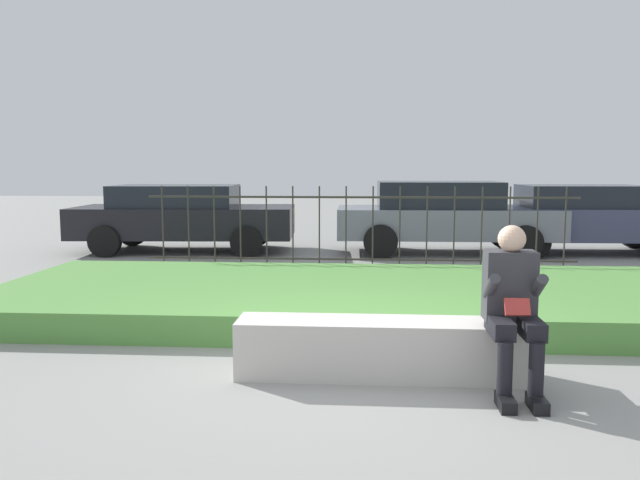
% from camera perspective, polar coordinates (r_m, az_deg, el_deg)
% --- Properties ---
extents(ground_plane, '(60.00, 60.00, 0.00)m').
position_cam_1_polar(ground_plane, '(5.25, 3.17, -12.29)').
color(ground_plane, gray).
extents(stone_bench, '(2.37, 0.45, 0.47)m').
position_cam_1_polar(stone_bench, '(5.19, 5.70, -10.12)').
color(stone_bench, beige).
rests_on(stone_bench, ground_plane).
extents(person_seated_reader, '(0.42, 0.73, 1.27)m').
position_cam_1_polar(person_seated_reader, '(4.94, 17.20, -5.43)').
color(person_seated_reader, black).
rests_on(person_seated_reader, ground_plane).
extents(grass_berm, '(8.57, 3.31, 0.31)m').
position_cam_1_polar(grass_berm, '(7.48, 3.46, -5.28)').
color(grass_berm, '#569342').
rests_on(grass_berm, ground_plane).
extents(iron_fence, '(6.57, 0.03, 1.41)m').
position_cam_1_polar(iron_fence, '(9.58, 3.62, 0.90)').
color(iron_fence, '#332D28').
rests_on(iron_fence, ground_plane).
extents(car_parked_right, '(4.13, 1.89, 1.34)m').
position_cam_1_polar(car_parked_right, '(13.37, 23.17, 1.94)').
color(car_parked_right, '#383D56').
rests_on(car_parked_right, ground_plane).
extents(car_parked_center, '(4.30, 1.87, 1.41)m').
position_cam_1_polar(car_parked_center, '(12.54, 11.28, 2.23)').
color(car_parked_center, slate).
rests_on(car_parked_center, ground_plane).
extents(car_parked_left, '(4.43, 2.10, 1.34)m').
position_cam_1_polar(car_parked_left, '(12.87, -12.41, 2.17)').
color(car_parked_left, black).
rests_on(car_parked_left, ground_plane).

